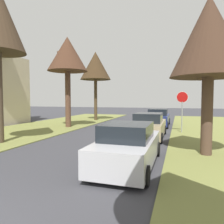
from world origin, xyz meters
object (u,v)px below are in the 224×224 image
object	(u,v)px
parked_sedan_tan	(149,126)
parked_sedan_navy	(158,118)
street_tree_left_mid_b	(67,55)
street_tree_left_far	(95,66)
street_tree_right_mid_a	(209,38)
parked_sedan_silver	(128,146)
stop_sign_far	(182,103)

from	to	relation	value
parked_sedan_tan	parked_sedan_navy	xyz separation A→B (m)	(0.03, 6.18, 0.00)
street_tree_left_mid_b	street_tree_left_far	world-z (taller)	street_tree_left_far
street_tree_right_mid_a	street_tree_left_mid_b	distance (m)	12.14
street_tree_left_mid_b	parked_sedan_silver	size ratio (longest dim) A/B	1.75
street_tree_left_mid_b	parked_sedan_tan	size ratio (longest dim) A/B	1.75
stop_sign_far	parked_sedan_navy	size ratio (longest dim) A/B	0.67
street_tree_left_mid_b	parked_sedan_tan	distance (m)	9.57
stop_sign_far	parked_sedan_navy	xyz separation A→B (m)	(-1.98, 3.69, -1.45)
street_tree_left_far	parked_sedan_tan	world-z (taller)	street_tree_left_far
stop_sign_far	parked_sedan_tan	bearing A→B (deg)	-128.94
parked_sedan_silver	parked_sedan_navy	size ratio (longest dim) A/B	1.00
street_tree_left_mid_b	parked_sedan_navy	size ratio (longest dim) A/B	1.75
parked_sedan_tan	parked_sedan_navy	bearing A→B (deg)	89.76
stop_sign_far	street_tree_right_mid_a	xyz separation A→B (m)	(0.92, -6.01, 2.80)
street_tree_right_mid_a	parked_sedan_silver	size ratio (longest dim) A/B	1.52
street_tree_right_mid_a	street_tree_left_mid_b	bearing A→B (deg)	148.17
stop_sign_far	street_tree_left_mid_b	size ratio (longest dim) A/B	0.38
street_tree_right_mid_a	street_tree_left_far	bearing A→B (deg)	128.89
street_tree_left_mid_b	parked_sedan_silver	distance (m)	12.71
stop_sign_far	parked_sedan_tan	size ratio (longest dim) A/B	0.67
parked_sedan_silver	street_tree_right_mid_a	bearing A→B (deg)	39.98
street_tree_left_far	parked_sedan_tan	size ratio (longest dim) A/B	1.77
stop_sign_far	parked_sedan_navy	distance (m)	4.43
street_tree_left_mid_b	street_tree_right_mid_a	bearing A→B (deg)	-31.83
parked_sedan_silver	parked_sedan_navy	xyz separation A→B (m)	(-0.04, 12.10, 0.00)
street_tree_right_mid_a	street_tree_left_far	world-z (taller)	street_tree_left_far
parked_sedan_navy	street_tree_left_far	bearing A→B (deg)	157.45
street_tree_right_mid_a	parked_sedan_tan	bearing A→B (deg)	129.78
parked_sedan_navy	parked_sedan_tan	bearing A→B (deg)	-90.24
street_tree_right_mid_a	stop_sign_far	bearing A→B (deg)	98.71
street_tree_left_mid_b	parked_sedan_tan	bearing A→B (deg)	-21.25
street_tree_left_mid_b	parked_sedan_tan	xyz separation A→B (m)	(7.34, -2.85, -5.45)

